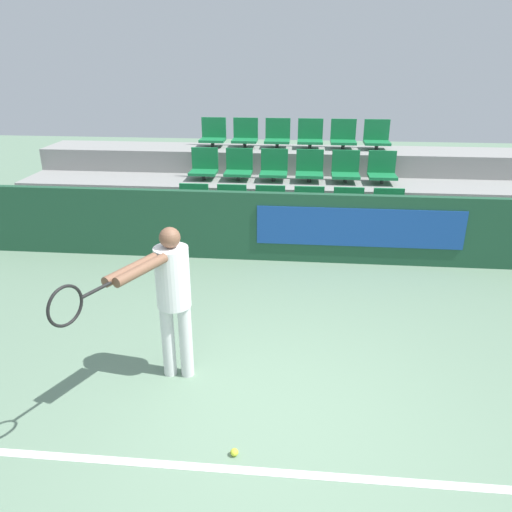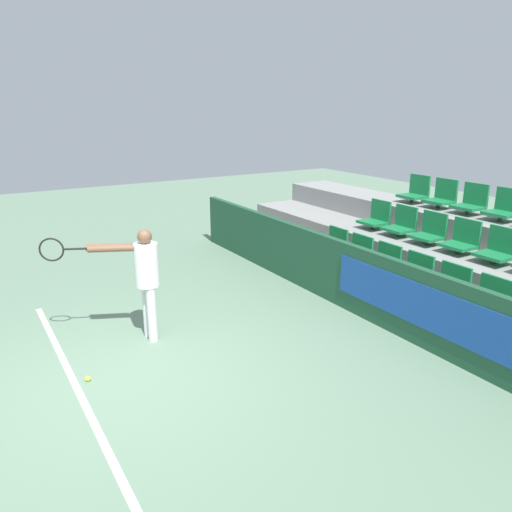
{
  "view_description": "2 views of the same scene",
  "coord_description": "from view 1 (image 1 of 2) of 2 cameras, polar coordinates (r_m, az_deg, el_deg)",
  "views": [
    {
      "loc": [
        0.21,
        -3.49,
        3.07
      ],
      "look_at": [
        -0.31,
        1.95,
        0.8
      ],
      "focal_mm": 35.0,
      "sensor_mm": 36.0,
      "label": 1
    },
    {
      "loc": [
        5.28,
        -1.41,
        3.18
      ],
      "look_at": [
        -0.5,
        2.11,
        1.11
      ],
      "focal_mm": 35.0,
      "sensor_mm": 36.0,
      "label": 2
    }
  ],
  "objects": [
    {
      "name": "ground_plane",
      "position": [
        4.66,
        1.63,
        -18.71
      ],
      "size": [
        30.0,
        30.0,
        0.0
      ],
      "primitive_type": "plane",
      "color": "slate"
    },
    {
      "name": "court_baseline",
      "position": [
        4.26,
        1.09,
        -23.43
      ],
      "size": [
        5.84,
        0.08,
        0.01
      ],
      "color": "white",
      "rests_on": "ground"
    },
    {
      "name": "barrier_wall",
      "position": [
        7.67,
        3.78,
        3.29
      ],
      "size": [
        10.38,
        0.14,
        1.08
      ],
      "color": "#1E4C33",
      "rests_on": "ground"
    },
    {
      "name": "bleacher_tier_front",
      "position": [
        8.36,
        3.7,
        2.49
      ],
      "size": [
        9.98,
        1.05,
        0.42
      ],
      "color": "gray",
      "rests_on": "ground"
    },
    {
      "name": "bleacher_tier_middle",
      "position": [
        9.29,
        3.97,
        5.91
      ],
      "size": [
        9.98,
        1.05,
        0.83
      ],
      "color": "gray",
      "rests_on": "ground"
    },
    {
      "name": "bleacher_tier_back",
      "position": [
        10.24,
        4.18,
        8.69
      ],
      "size": [
        9.98,
        1.05,
        1.25
      ],
      "color": "gray",
      "rests_on": "ground"
    },
    {
      "name": "stadium_chair_0",
      "position": [
        8.54,
        -7.19,
        5.87
      ],
      "size": [
        0.5,
        0.43,
        0.56
      ],
      "color": "#333333",
      "rests_on": "bleacher_tier_front"
    },
    {
      "name": "stadium_chair_1",
      "position": [
        8.43,
        -2.85,
        5.79
      ],
      "size": [
        0.5,
        0.43,
        0.56
      ],
      "color": "#333333",
      "rests_on": "bleacher_tier_front"
    },
    {
      "name": "stadium_chair_2",
      "position": [
        8.36,
        1.58,
        5.67
      ],
      "size": [
        0.5,
        0.43,
        0.56
      ],
      "color": "#333333",
      "rests_on": "bleacher_tier_front"
    },
    {
      "name": "stadium_chair_3",
      "position": [
        8.34,
        6.05,
        5.52
      ],
      "size": [
        0.5,
        0.43,
        0.56
      ],
      "color": "#333333",
      "rests_on": "bleacher_tier_front"
    },
    {
      "name": "stadium_chair_4",
      "position": [
        8.38,
        10.5,
        5.33
      ],
      "size": [
        0.5,
        0.43,
        0.56
      ],
      "color": "#333333",
      "rests_on": "bleacher_tier_front"
    },
    {
      "name": "stadium_chair_5",
      "position": [
        8.46,
        14.9,
        5.12
      ],
      "size": [
        0.5,
        0.43,
        0.56
      ],
      "color": "#333333",
      "rests_on": "bleacher_tier_front"
    },
    {
      "name": "stadium_chair_6",
      "position": [
        9.43,
        -5.96,
        10.12
      ],
      "size": [
        0.5,
        0.43,
        0.56
      ],
      "color": "#333333",
      "rests_on": "bleacher_tier_middle"
    },
    {
      "name": "stadium_chair_7",
      "position": [
        9.33,
        -1.98,
        10.09
      ],
      "size": [
        0.5,
        0.43,
        0.56
      ],
      "color": "#333333",
      "rests_on": "bleacher_tier_middle"
    },
    {
      "name": "stadium_chair_8",
      "position": [
        9.27,
        2.06,
        10.01
      ],
      "size": [
        0.5,
        0.43,
        0.56
      ],
      "color": "#333333",
      "rests_on": "bleacher_tier_middle"
    },
    {
      "name": "stadium_chair_9",
      "position": [
        9.25,
        6.14,
        9.87
      ],
      "size": [
        0.5,
        0.43,
        0.56
      ],
      "color": "#333333",
      "rests_on": "bleacher_tier_middle"
    },
    {
      "name": "stadium_chair_10",
      "position": [
        9.28,
        10.2,
        9.69
      ],
      "size": [
        0.5,
        0.43,
        0.56
      ],
      "color": "#333333",
      "rests_on": "bleacher_tier_middle"
    },
    {
      "name": "stadium_chair_11",
      "position": [
        9.36,
        14.21,
        9.47
      ],
      "size": [
        0.5,
        0.43,
        0.56
      ],
      "color": "#333333",
      "rests_on": "bleacher_tier_middle"
    },
    {
      "name": "stadium_chair_12",
      "position": [
        10.37,
        -4.92,
        13.63
      ],
      "size": [
        0.5,
        0.43,
        0.56
      ],
      "color": "#333333",
      "rests_on": "bleacher_tier_back"
    },
    {
      "name": "stadium_chair_13",
      "position": [
        10.27,
        -1.25,
        13.62
      ],
      "size": [
        0.5,
        0.43,
        0.56
      ],
      "color": "#333333",
      "rests_on": "bleacher_tier_back"
    },
    {
      "name": "stadium_chair_14",
      "position": [
        10.22,
        2.47,
        13.56
      ],
      "size": [
        0.5,
        0.43,
        0.56
      ],
      "color": "#333333",
      "rests_on": "bleacher_tier_back"
    },
    {
      "name": "stadium_chair_15",
      "position": [
        10.2,
        6.21,
        13.44
      ],
      "size": [
        0.5,
        0.43,
        0.56
      ],
      "color": "#333333",
      "rests_on": "bleacher_tier_back"
    },
    {
      "name": "stadium_chair_16",
      "position": [
        10.23,
        9.95,
        13.26
      ],
      "size": [
        0.5,
        0.43,
        0.56
      ],
      "color": "#333333",
      "rests_on": "bleacher_tier_back"
    },
    {
      "name": "stadium_chair_17",
      "position": [
        10.3,
        13.64,
        13.04
      ],
      "size": [
        0.5,
        0.43,
        0.56
      ],
      "color": "#333333",
      "rests_on": "bleacher_tier_back"
    },
    {
      "name": "tennis_player",
      "position": [
        4.75,
        -9.96,
        -3.94
      ],
      "size": [
        0.74,
        1.42,
        1.58
      ],
      "rotation": [
        0.0,
        0.0,
        -0.42
      ],
      "color": "silver",
      "rests_on": "ground"
    },
    {
      "name": "tennis_ball",
      "position": [
        4.37,
        -2.49,
        -21.5
      ],
      "size": [
        0.07,
        0.07,
        0.07
      ],
      "color": "#CCDB33",
      "rests_on": "ground"
    }
  ]
}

